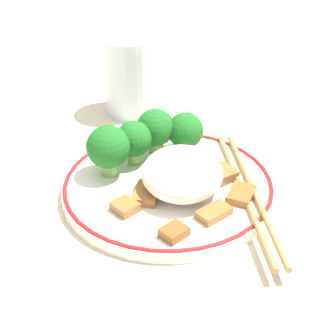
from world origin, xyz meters
TOP-DOWN VIEW (x-y plane):
  - ground_plane at (0.00, 0.00)m, footprint 3.00×3.00m
  - plate at (0.00, 0.00)m, footprint 0.23×0.23m
  - rice_mound at (-0.02, -0.01)m, footprint 0.09×0.09m
  - broccoli_back_left at (0.07, -0.02)m, footprint 0.04×0.04m
  - broccoli_back_center at (0.07, 0.01)m, footprint 0.04×0.04m
  - broccoli_back_right at (0.05, 0.04)m, footprint 0.04×0.04m
  - broccoli_mid_left at (0.02, 0.06)m, footprint 0.05×0.05m
  - meat_near_front at (-0.03, -0.07)m, footprint 0.04×0.04m
  - meat_near_left at (-0.09, -0.00)m, footprint 0.03×0.03m
  - meat_near_right at (0.01, -0.06)m, footprint 0.04×0.04m
  - meat_near_back at (-0.06, -0.04)m, footprint 0.04×0.04m
  - meat_on_rice_edge at (-0.02, 0.02)m, footprint 0.04×0.04m
  - meat_mid_left at (0.02, -0.00)m, footprint 0.04×0.04m
  - meat_mid_right at (-0.05, 0.05)m, footprint 0.03×0.03m
  - chopsticks at (-0.03, -0.08)m, footprint 0.24×0.03m
  - drinking_glass at (0.21, 0.04)m, footprint 0.07×0.07m

SIDE VIEW (x-z plane):
  - ground_plane at x=0.00m, z-range 0.00..0.00m
  - plate at x=0.00m, z-range 0.00..0.02m
  - chopsticks at x=-0.03m, z-range 0.01..0.02m
  - meat_near_front at x=-0.03m, z-range 0.01..0.02m
  - meat_near_back at x=-0.06m, z-range 0.01..0.02m
  - meat_on_rice_edge at x=-0.02m, z-range 0.01..0.02m
  - meat_near_left at x=-0.09m, z-range 0.01..0.02m
  - meat_mid_right at x=-0.05m, z-range 0.01..0.02m
  - meat_near_right at x=0.01m, z-range 0.01..0.02m
  - meat_mid_left at x=0.02m, z-range 0.01..0.02m
  - rice_mound at x=-0.02m, z-range 0.01..0.06m
  - broccoli_back_left at x=0.07m, z-range 0.02..0.06m
  - broccoli_back_right at x=0.05m, z-range 0.02..0.07m
  - broccoli_back_center at x=0.07m, z-range 0.02..0.07m
  - broccoli_mid_left at x=0.02m, z-range 0.02..0.08m
  - drinking_glass at x=0.21m, z-range 0.00..0.11m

